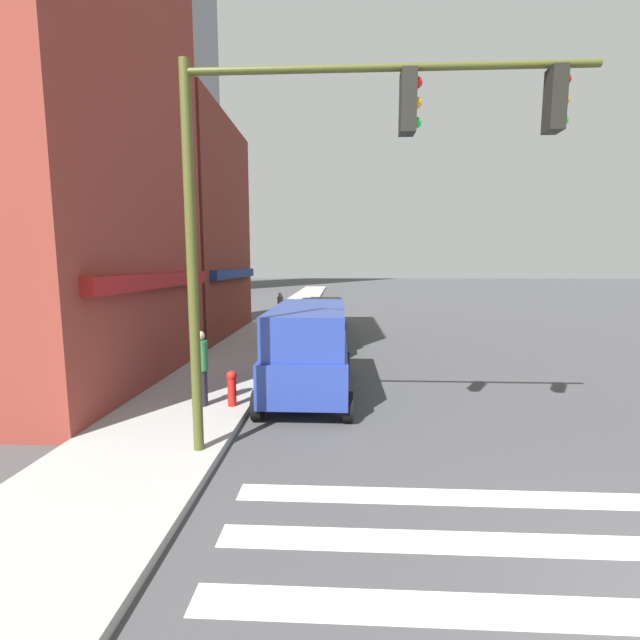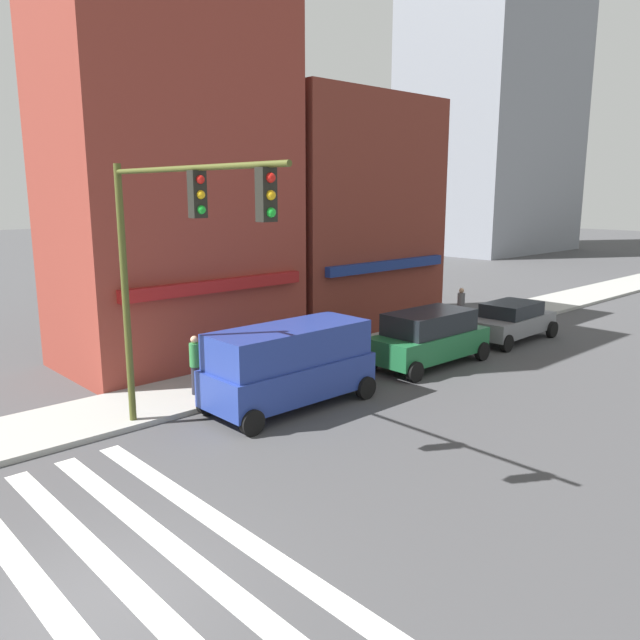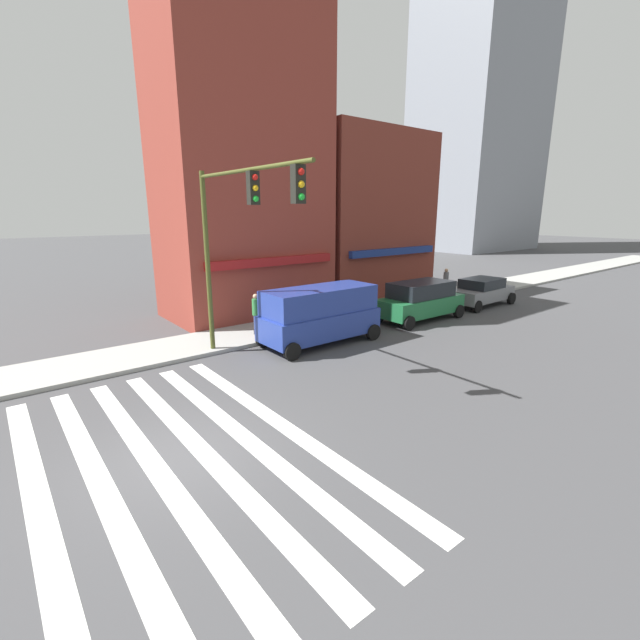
{
  "view_description": "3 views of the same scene",
  "coord_description": "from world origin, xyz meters",
  "px_view_note": "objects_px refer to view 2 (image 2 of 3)",
  "views": [
    {
      "loc": [
        -3.41,
        3.88,
        3.45
      ],
      "look_at": [
        13.7,
        4.7,
        1.2
      ],
      "focal_mm": 24.0,
      "sensor_mm": 36.0,
      "label": 1
    },
    {
      "loc": [
        -3.17,
        -8.35,
        6.04
      ],
      "look_at": [
        10.13,
        6.0,
        2.0
      ],
      "focal_mm": 35.0,
      "sensor_mm": 36.0,
      "label": 2
    },
    {
      "loc": [
        -2.77,
        -8.63,
        5.31
      ],
      "look_at": [
        7.75,
        4.7,
        1.0
      ],
      "focal_mm": 24.0,
      "sensor_mm": 36.0,
      "label": 3
    }
  ],
  "objects_px": {
    "van_blue": "(290,363)",
    "pedestrian_green_top": "(195,364)",
    "sedan_grey": "(511,320)",
    "fire_hydrant": "(209,384)",
    "suv_green": "(429,337)",
    "pedestrian_grey_coat": "(461,307)",
    "traffic_signal": "(170,243)"
  },
  "relations": [
    {
      "from": "van_blue",
      "to": "pedestrian_green_top",
      "type": "distance_m",
      "value": 2.9
    },
    {
      "from": "sedan_grey",
      "to": "fire_hydrant",
      "type": "distance_m",
      "value": 13.59
    },
    {
      "from": "suv_green",
      "to": "pedestrian_grey_coat",
      "type": "distance_m",
      "value": 5.98
    },
    {
      "from": "van_blue",
      "to": "suv_green",
      "type": "height_order",
      "value": "van_blue"
    },
    {
      "from": "traffic_signal",
      "to": "sedan_grey",
      "type": "distance_m",
      "value": 16.39
    },
    {
      "from": "pedestrian_grey_coat",
      "to": "fire_hydrant",
      "type": "bearing_deg",
      "value": -124.35
    },
    {
      "from": "sedan_grey",
      "to": "suv_green",
      "type": "bearing_deg",
      "value": 178.35
    },
    {
      "from": "fire_hydrant",
      "to": "suv_green",
      "type": "bearing_deg",
      "value": -12.0
    },
    {
      "from": "pedestrian_green_top",
      "to": "fire_hydrant",
      "type": "xyz_separation_m",
      "value": [
        0.02,
        -0.7,
        -0.46
      ]
    },
    {
      "from": "van_blue",
      "to": "suv_green",
      "type": "relative_size",
      "value": 1.06
    },
    {
      "from": "traffic_signal",
      "to": "fire_hydrant",
      "type": "height_order",
      "value": "traffic_signal"
    },
    {
      "from": "suv_green",
      "to": "fire_hydrant",
      "type": "distance_m",
      "value": 8.19
    },
    {
      "from": "pedestrian_green_top",
      "to": "suv_green",
      "type": "bearing_deg",
      "value": -139.64
    },
    {
      "from": "traffic_signal",
      "to": "suv_green",
      "type": "height_order",
      "value": "traffic_signal"
    },
    {
      "from": "pedestrian_grey_coat",
      "to": "fire_hydrant",
      "type": "distance_m",
      "value": 13.48
    },
    {
      "from": "van_blue",
      "to": "pedestrian_grey_coat",
      "type": "relative_size",
      "value": 2.83
    },
    {
      "from": "suv_green",
      "to": "pedestrian_grey_coat",
      "type": "xyz_separation_m",
      "value": [
        5.46,
        2.44,
        0.04
      ]
    },
    {
      "from": "traffic_signal",
      "to": "van_blue",
      "type": "distance_m",
      "value": 5.42
    },
    {
      "from": "traffic_signal",
      "to": "sedan_grey",
      "type": "bearing_deg",
      "value": 2.37
    },
    {
      "from": "fire_hydrant",
      "to": "van_blue",
      "type": "bearing_deg",
      "value": -46.89
    },
    {
      "from": "traffic_signal",
      "to": "pedestrian_green_top",
      "type": "relative_size",
      "value": 3.79
    },
    {
      "from": "traffic_signal",
      "to": "pedestrian_green_top",
      "type": "distance_m",
      "value": 5.45
    },
    {
      "from": "van_blue",
      "to": "fire_hydrant",
      "type": "bearing_deg",
      "value": 133.29
    },
    {
      "from": "sedan_grey",
      "to": "fire_hydrant",
      "type": "bearing_deg",
      "value": 171.16
    },
    {
      "from": "traffic_signal",
      "to": "fire_hydrant",
      "type": "bearing_deg",
      "value": 44.75
    },
    {
      "from": "sedan_grey",
      "to": "pedestrian_grey_coat",
      "type": "xyz_separation_m",
      "value": [
        -0.03,
        2.44,
        0.23
      ]
    },
    {
      "from": "traffic_signal",
      "to": "pedestrian_green_top",
      "type": "bearing_deg",
      "value": 52.38
    },
    {
      "from": "pedestrian_green_top",
      "to": "fire_hydrant",
      "type": "relative_size",
      "value": 2.1
    },
    {
      "from": "suv_green",
      "to": "pedestrian_grey_coat",
      "type": "bearing_deg",
      "value": 24.86
    },
    {
      "from": "pedestrian_grey_coat",
      "to": "fire_hydrant",
      "type": "xyz_separation_m",
      "value": [
        -13.45,
        -0.74,
        -0.46
      ]
    },
    {
      "from": "suv_green",
      "to": "sedan_grey",
      "type": "height_order",
      "value": "suv_green"
    },
    {
      "from": "traffic_signal",
      "to": "pedestrian_grey_coat",
      "type": "xyz_separation_m",
      "value": [
        15.83,
        3.1,
        -3.85
      ]
    }
  ]
}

